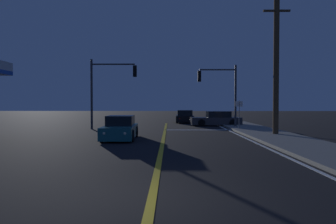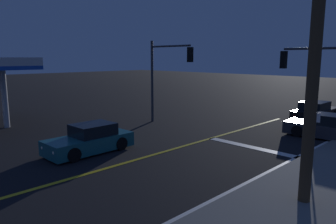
# 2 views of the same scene
# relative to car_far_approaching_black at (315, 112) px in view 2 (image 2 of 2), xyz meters

# --- Properties ---
(lane_line_center) EXTENTS (0.20, 32.37, 0.01)m
(lane_line_center) POSITION_rel_car_far_approaching_black_xyz_m (-1.96, -17.68, -0.58)
(lane_line_center) COLOR gold
(lane_line_center) RESTS_ON ground
(lane_line_edge_right) EXTENTS (0.16, 32.37, 0.01)m
(lane_line_edge_right) POSITION_rel_car_far_approaching_black_xyz_m (2.87, -17.68, -0.58)
(lane_line_edge_right) COLOR white
(lane_line_edge_right) RESTS_ON ground
(stop_bar) EXTENTS (5.08, 0.50, 0.01)m
(stop_bar) POSITION_rel_car_far_approaching_black_xyz_m (0.58, -9.66, -0.58)
(stop_bar) COLOR white
(stop_bar) RESTS_ON ground
(car_far_approaching_black) EXTENTS (1.96, 4.49, 1.34)m
(car_far_approaching_black) POSITION_rel_car_far_approaching_black_xyz_m (0.00, 0.00, 0.00)
(car_far_approaching_black) COLOR black
(car_far_approaching_black) RESTS_ON ground
(car_side_waiting_teal) EXTENTS (1.88, 4.17, 1.34)m
(car_side_waiting_teal) POSITION_rel_car_far_approaching_black_xyz_m (-4.44, -15.80, -0.00)
(car_side_waiting_teal) COLOR #195960
(car_side_waiting_teal) RESTS_ON ground
(car_parked_curb_charcoal) EXTENTS (4.62, 2.02, 1.34)m
(car_parked_curb_charcoal) POSITION_rel_car_far_approaching_black_xyz_m (2.66, -4.97, -0.00)
(car_parked_curb_charcoal) COLOR #2D2D33
(car_parked_curb_charcoal) RESTS_ON ground
(traffic_signal_near_right) EXTENTS (3.27, 0.28, 5.28)m
(traffic_signal_near_right) POSITION_rel_car_far_approaching_black_xyz_m (2.73, -7.36, 2.91)
(traffic_signal_near_right) COLOR #38383D
(traffic_signal_near_right) RESTS_ON ground
(traffic_signal_far_left) EXTENTS (3.69, 0.28, 5.57)m
(traffic_signal_far_left) POSITION_rel_car_far_approaching_black_xyz_m (-6.51, -8.76, 3.12)
(traffic_signal_far_left) COLOR #38383D
(traffic_signal_far_left) RESTS_ON ground
(utility_pole_right) EXTENTS (1.98, 0.35, 9.18)m
(utility_pole_right) POSITION_rel_car_far_approaching_black_xyz_m (5.02, -14.17, 4.17)
(utility_pole_right) COLOR #4C3823
(utility_pole_right) RESTS_ON ground
(street_sign_corner) EXTENTS (0.56, 0.14, 2.26)m
(street_sign_corner) POSITION_rel_car_far_approaching_black_xyz_m (3.62, -10.16, 0.95)
(street_sign_corner) COLOR slate
(street_sign_corner) RESTS_ON ground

